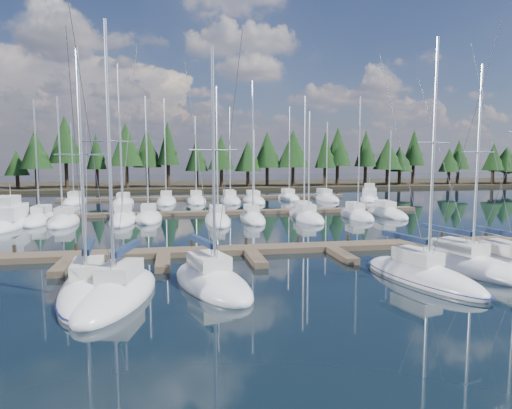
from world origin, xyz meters
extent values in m
plane|color=black|center=(0.00, 30.00, 0.00)|extent=(260.00, 260.00, 0.00)
cube|color=black|center=(0.00, 90.00, 0.30)|extent=(220.00, 30.00, 0.60)
cube|color=brown|center=(0.00, 18.00, 0.20)|extent=(44.00, 2.00, 0.40)
cube|color=brown|center=(-12.00, 15.00, 0.20)|extent=(0.90, 4.00, 0.40)
cube|color=brown|center=(-6.00, 15.00, 0.20)|extent=(0.90, 4.00, 0.40)
cube|color=brown|center=(0.00, 15.00, 0.20)|extent=(0.90, 4.00, 0.40)
cube|color=brown|center=(6.00, 15.00, 0.20)|extent=(0.90, 4.00, 0.40)
cube|color=brown|center=(12.00, 15.00, 0.20)|extent=(0.90, 4.00, 0.40)
cube|color=brown|center=(18.00, 15.00, 0.20)|extent=(0.90, 4.00, 0.40)
cylinder|color=black|center=(-16.00, 19.00, 0.45)|extent=(0.26, 0.26, 0.90)
cylinder|color=black|center=(-12.00, 19.00, 0.45)|extent=(0.26, 0.26, 0.90)
cylinder|color=black|center=(-8.00, 19.00, 0.45)|extent=(0.26, 0.26, 0.90)
cylinder|color=black|center=(-4.00, 19.00, 0.45)|extent=(0.26, 0.26, 0.90)
cylinder|color=black|center=(0.00, 19.00, 0.45)|extent=(0.26, 0.26, 0.90)
cylinder|color=black|center=(4.00, 19.00, 0.45)|extent=(0.26, 0.26, 0.90)
cylinder|color=black|center=(8.00, 19.00, 0.45)|extent=(0.26, 0.26, 0.90)
cylinder|color=black|center=(12.00, 19.00, 0.45)|extent=(0.26, 0.26, 0.90)
cylinder|color=black|center=(16.00, 19.00, 0.45)|extent=(0.26, 0.26, 0.90)
cylinder|color=black|center=(20.00, 19.00, 0.45)|extent=(0.26, 0.26, 0.90)
cube|color=brown|center=(0.00, 40.00, 0.20)|extent=(50.00, 1.80, 0.40)
cube|color=brown|center=(0.00, 60.00, 0.20)|extent=(46.00, 1.80, 0.40)
ellipsoid|color=silver|center=(-9.55, 9.17, 0.15)|extent=(3.34, 8.61, 1.90)
cube|color=beige|center=(-9.58, 9.59, 1.35)|extent=(1.67, 2.81, 0.70)
cylinder|color=silver|center=(-9.51, 8.75, 6.46)|extent=(0.17, 0.17, 10.92)
cylinder|color=silver|center=(-9.66, 10.60, 2.10)|extent=(0.43, 3.70, 0.12)
cube|color=#16243E|center=(-9.66, 10.60, 2.25)|extent=(0.64, 3.55, 0.30)
cylinder|color=silver|center=(-9.51, 8.75, 7.00)|extent=(2.38, 0.27, 0.07)
cylinder|color=#3F3F44|center=(-9.36, 6.95, 6.31)|extent=(0.33, 3.64, 11.23)
cylinder|color=#3F3F44|center=(-9.70, 10.97, 6.31)|extent=(0.40, 4.48, 11.23)
ellipsoid|color=#0D1442|center=(-9.55, 9.17, 0.22)|extent=(3.47, 8.95, 0.18)
ellipsoid|color=silver|center=(-8.02, 8.35, 0.15)|extent=(4.75, 8.84, 1.90)
cube|color=beige|center=(-7.92, 8.76, 1.35)|extent=(2.15, 2.98, 0.70)
cylinder|color=silver|center=(-8.12, 7.94, 7.01)|extent=(0.19, 0.19, 12.02)
cylinder|color=silver|center=(-7.68, 9.74, 2.10)|extent=(1.00, 3.62, 0.12)
cube|color=#16243E|center=(-7.68, 9.74, 2.25)|extent=(1.18, 3.51, 0.30)
cylinder|color=silver|center=(-8.12, 7.94, 7.61)|extent=(2.49, 0.68, 0.07)
cylinder|color=#3F3F44|center=(-8.55, 6.19, 6.86)|extent=(0.90, 3.55, 12.33)
cylinder|color=#3F3F44|center=(-7.59, 10.10, 6.86)|extent=(1.10, 4.36, 12.33)
ellipsoid|color=silver|center=(-3.34, 9.68, 0.15)|extent=(5.19, 8.44, 1.90)
cube|color=beige|center=(-3.46, 10.06, 1.35)|extent=(2.31, 2.90, 0.70)
cylinder|color=silver|center=(-3.22, 9.30, 6.68)|extent=(0.20, 0.20, 11.35)
cylinder|color=silver|center=(-3.74, 10.96, 2.10)|extent=(1.15, 3.36, 0.12)
cube|color=#16243E|center=(-3.74, 10.96, 2.25)|extent=(1.33, 3.28, 0.30)
cylinder|color=silver|center=(-3.22, 9.30, 7.24)|extent=(2.57, 0.86, 0.07)
cylinder|color=#3F3F44|center=(-2.71, 7.68, 6.53)|extent=(1.05, 3.28, 11.66)
cylinder|color=#3F3F44|center=(-3.85, 11.30, 6.53)|extent=(1.29, 4.04, 11.66)
ellipsoid|color=silver|center=(8.27, 8.72, 0.15)|extent=(4.53, 8.90, 1.90)
cube|color=beige|center=(8.16, 9.13, 1.35)|extent=(1.99, 2.99, 0.70)
cylinder|color=silver|center=(8.38, 8.31, 7.04)|extent=(0.20, 0.20, 12.08)
cylinder|color=silver|center=(7.90, 10.13, 2.10)|extent=(1.07, 3.68, 0.12)
cube|color=#16243E|center=(7.90, 10.13, 2.25)|extent=(1.24, 3.57, 0.30)
cylinder|color=silver|center=(8.38, 8.31, 7.65)|extent=(2.15, 0.62, 0.07)
cylinder|color=#3F3F44|center=(8.84, 6.52, 6.89)|extent=(0.96, 3.60, 12.39)
cylinder|color=#3F3F44|center=(7.80, 10.50, 6.89)|extent=(1.18, 4.43, 12.39)
ellipsoid|color=#0D1442|center=(8.27, 8.72, 0.22)|extent=(4.71, 9.26, 0.18)
ellipsoid|color=silver|center=(12.28, 10.64, 0.15)|extent=(5.18, 9.94, 1.90)
cube|color=beige|center=(12.16, 11.10, 1.35)|extent=(2.31, 3.35, 0.70)
cylinder|color=silver|center=(12.40, 10.18, 6.60)|extent=(0.19, 0.19, 11.21)
cylinder|color=silver|center=(11.88, 12.21, 2.10)|extent=(1.15, 4.09, 0.12)
cube|color=#16243E|center=(11.88, 12.21, 2.25)|extent=(1.32, 3.96, 0.30)
cylinder|color=silver|center=(12.40, 10.18, 7.16)|extent=(2.57, 0.72, 0.07)
cylinder|color=#3F3F44|center=(12.90, 8.20, 6.45)|extent=(1.04, 4.00, 11.52)
cylinder|color=#3F3F44|center=(11.78, 12.63, 6.45)|extent=(1.28, 4.92, 11.52)
ellipsoid|color=silver|center=(14.65, 9.72, 0.15)|extent=(3.82, 8.88, 1.90)
cube|color=beige|center=(14.60, 10.14, 1.35)|extent=(1.86, 2.92, 0.70)
cylinder|color=silver|center=(14.47, 11.17, 2.10)|extent=(0.59, 3.77, 0.12)
cube|color=#16243E|center=(14.47, 11.17, 2.25)|extent=(0.79, 3.63, 0.30)
cylinder|color=#3F3F44|center=(14.42, 11.55, 7.49)|extent=(0.59, 4.55, 13.58)
ellipsoid|color=silver|center=(-19.11, 36.94, 0.15)|extent=(2.60, 8.95, 1.90)
cube|color=beige|center=(-19.11, 37.39, 1.35)|extent=(1.43, 2.86, 0.70)
cylinder|color=silver|center=(-19.11, 36.50, 6.84)|extent=(0.16, 0.16, 11.68)
ellipsoid|color=silver|center=(-16.38, 34.94, 0.15)|extent=(2.77, 7.34, 1.90)
cube|color=beige|center=(-16.38, 35.31, 1.35)|extent=(1.52, 2.35, 0.70)
cylinder|color=silver|center=(-16.38, 34.58, 6.88)|extent=(0.16, 0.16, 11.77)
ellipsoid|color=silver|center=(-10.58, 35.66, 0.15)|extent=(2.76, 9.42, 1.90)
cube|color=beige|center=(-10.58, 36.13, 1.35)|extent=(1.52, 3.02, 0.70)
cylinder|color=silver|center=(-10.58, 35.19, 8.64)|extent=(0.16, 0.16, 15.28)
ellipsoid|color=silver|center=(-7.96, 36.34, 0.15)|extent=(2.82, 7.76, 1.90)
cube|color=beige|center=(-7.96, 36.73, 1.35)|extent=(1.55, 2.48, 0.70)
cylinder|color=silver|center=(-7.96, 35.95, 7.08)|extent=(0.16, 0.16, 12.16)
ellipsoid|color=silver|center=(-0.77, 33.34, 0.15)|extent=(2.52, 9.02, 1.90)
cube|color=beige|center=(-0.77, 33.79, 1.35)|extent=(1.38, 2.89, 0.70)
cylinder|color=silver|center=(-0.77, 32.89, 7.48)|extent=(0.16, 0.16, 12.95)
ellipsoid|color=silver|center=(3.01, 33.77, 0.15)|extent=(2.46, 7.93, 1.90)
cube|color=beige|center=(3.01, 34.17, 1.35)|extent=(1.35, 2.54, 0.70)
cylinder|color=silver|center=(3.01, 33.38, 7.82)|extent=(0.16, 0.16, 13.65)
ellipsoid|color=silver|center=(9.09, 33.56, 0.15)|extent=(2.69, 8.51, 1.90)
cube|color=beige|center=(9.09, 33.98, 1.35)|extent=(1.48, 2.72, 0.70)
cylinder|color=silver|center=(9.09, 33.13, 6.33)|extent=(0.16, 0.16, 10.65)
ellipsoid|color=silver|center=(9.50, 36.60, 0.15)|extent=(2.81, 7.29, 1.90)
cube|color=beige|center=(9.50, 36.96, 1.35)|extent=(1.55, 2.33, 0.70)
cylinder|color=silver|center=(9.50, 36.23, 7.31)|extent=(0.16, 0.16, 12.61)
ellipsoid|color=silver|center=(15.00, 34.13, 0.15)|extent=(2.43, 7.86, 1.90)
cube|color=beige|center=(15.00, 34.53, 1.35)|extent=(1.34, 2.52, 0.70)
cylinder|color=silver|center=(15.00, 33.74, 7.21)|extent=(0.16, 0.16, 12.41)
ellipsoid|color=silver|center=(19.21, 35.25, 0.15)|extent=(2.60, 9.04, 1.90)
cube|color=beige|center=(19.21, 35.70, 1.35)|extent=(1.43, 2.89, 0.70)
cylinder|color=silver|center=(19.21, 34.80, 5.45)|extent=(0.16, 0.16, 8.89)
ellipsoid|color=silver|center=(-19.64, 56.60, 0.15)|extent=(2.89, 8.50, 1.90)
cube|color=beige|center=(-19.64, 57.02, 1.35)|extent=(1.59, 2.72, 0.70)
cylinder|color=silver|center=(-19.64, 56.17, 6.35)|extent=(0.16, 0.16, 10.71)
ellipsoid|color=silver|center=(-12.36, 53.06, 0.15)|extent=(2.92, 8.88, 1.90)
cube|color=beige|center=(-12.36, 53.51, 1.35)|extent=(1.61, 2.84, 0.70)
cylinder|color=silver|center=(-12.36, 52.62, 6.03)|extent=(0.16, 0.16, 10.05)
ellipsoid|color=silver|center=(-6.33, 54.55, 0.15)|extent=(2.89, 10.16, 1.90)
cube|color=beige|center=(-6.33, 55.06, 1.35)|extent=(1.59, 3.25, 0.70)
cylinder|color=silver|center=(-6.33, 54.05, 8.11)|extent=(0.16, 0.16, 14.22)
ellipsoid|color=silver|center=(-1.90, 54.79, 0.15)|extent=(2.88, 9.68, 1.90)
cube|color=beige|center=(-1.90, 55.27, 1.35)|extent=(1.58, 3.10, 0.70)
cylinder|color=silver|center=(-1.90, 54.30, 6.85)|extent=(0.16, 0.16, 11.71)
ellipsoid|color=silver|center=(3.23, 55.03, 0.15)|extent=(2.90, 11.37, 1.90)
cube|color=beige|center=(3.23, 55.60, 1.35)|extent=(1.59, 3.64, 0.70)
cylinder|color=silver|center=(3.23, 54.46, 7.58)|extent=(0.16, 0.16, 13.16)
ellipsoid|color=silver|center=(6.65, 53.57, 0.15)|extent=(2.99, 9.87, 1.90)
cube|color=beige|center=(6.65, 54.06, 1.35)|extent=(1.64, 3.16, 0.70)
cylinder|color=silver|center=(6.65, 53.07, 5.89)|extent=(0.16, 0.16, 9.78)
ellipsoid|color=silver|center=(12.84, 56.51, 0.15)|extent=(2.99, 7.90, 1.90)
cube|color=beige|center=(12.84, 56.91, 1.35)|extent=(1.64, 2.53, 0.70)
cylinder|color=silver|center=(12.84, 56.12, 7.77)|extent=(0.16, 0.16, 13.55)
ellipsoid|color=silver|center=(18.61, 55.39, 0.15)|extent=(2.75, 10.42, 1.90)
cube|color=beige|center=(18.61, 55.91, 1.35)|extent=(1.51, 3.33, 0.70)
cylinder|color=silver|center=(18.61, 54.86, 6.62)|extent=(0.16, 0.16, 11.23)
ellipsoid|color=silver|center=(-21.35, 34.28, 0.10)|extent=(3.74, 10.05, 1.98)
cube|color=silver|center=(-21.35, 34.28, 1.43)|extent=(2.72, 5.56, 1.32)
cube|color=beige|center=(-21.33, 33.78, 2.53)|extent=(1.97, 3.55, 0.99)
cylinder|color=silver|center=(-21.39, 35.27, 3.19)|extent=(0.08, 0.08, 1.76)
ellipsoid|color=silver|center=(25.18, 53.37, 0.10)|extent=(6.07, 8.96, 1.71)
cube|color=silver|center=(25.18, 53.37, 1.23)|extent=(3.86, 5.16, 1.14)
cube|color=beige|center=(25.01, 52.98, 2.18)|extent=(2.64, 3.37, 0.85)
cylinder|color=silver|center=(25.53, 54.15, 2.75)|extent=(0.11, 0.11, 1.52)
cylinder|color=black|center=(-35.68, 83.40, 1.86)|extent=(0.70, 0.70, 2.53)
cone|color=black|center=(-35.68, 83.40, 5.58)|extent=(4.63, 4.63, 4.91)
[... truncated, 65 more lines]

